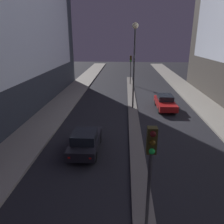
{
  "coord_description": "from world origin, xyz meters",
  "views": [
    {
      "loc": [
        -0.91,
        -2.89,
        7.2
      ],
      "look_at": [
        -2.04,
        16.61,
        0.5
      ],
      "focal_mm": 35.0,
      "sensor_mm": 36.0,
      "label": 1
    }
  ],
  "objects_px": {
    "traffic_light_near": "(151,160)",
    "car_left_lane": "(85,141)",
    "street_lamp": "(135,49)",
    "traffic_light_mid": "(131,63)",
    "car_right_lane": "(165,102)"
  },
  "relations": [
    {
      "from": "street_lamp",
      "to": "car_left_lane",
      "type": "relative_size",
      "value": 2.08
    },
    {
      "from": "street_lamp",
      "to": "car_left_lane",
      "type": "bearing_deg",
      "value": -110.25
    },
    {
      "from": "street_lamp",
      "to": "car_right_lane",
      "type": "height_order",
      "value": "street_lamp"
    },
    {
      "from": "car_left_lane",
      "to": "car_right_lane",
      "type": "relative_size",
      "value": 0.9
    },
    {
      "from": "traffic_light_near",
      "to": "car_left_lane",
      "type": "relative_size",
      "value": 1.08
    },
    {
      "from": "traffic_light_near",
      "to": "traffic_light_mid",
      "type": "relative_size",
      "value": 1.0
    },
    {
      "from": "traffic_light_near",
      "to": "street_lamp",
      "type": "height_order",
      "value": "street_lamp"
    },
    {
      "from": "street_lamp",
      "to": "car_right_lane",
      "type": "bearing_deg",
      "value": 5.83
    },
    {
      "from": "car_left_lane",
      "to": "street_lamp",
      "type": "bearing_deg",
      "value": 69.75
    },
    {
      "from": "traffic_light_near",
      "to": "car_right_lane",
      "type": "xyz_separation_m",
      "value": [
        3.4,
        15.99,
        -2.63
      ]
    },
    {
      "from": "traffic_light_near",
      "to": "street_lamp",
      "type": "bearing_deg",
      "value": 90.0
    },
    {
      "from": "street_lamp",
      "to": "car_left_lane",
      "type": "distance_m",
      "value": 11.22
    },
    {
      "from": "car_left_lane",
      "to": "car_right_lane",
      "type": "height_order",
      "value": "car_left_lane"
    },
    {
      "from": "traffic_light_mid",
      "to": "street_lamp",
      "type": "relative_size",
      "value": 0.52
    },
    {
      "from": "street_lamp",
      "to": "traffic_light_near",
      "type": "bearing_deg",
      "value": -90.0
    }
  ]
}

